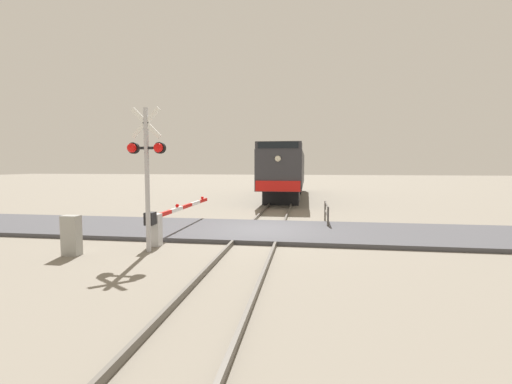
{
  "coord_description": "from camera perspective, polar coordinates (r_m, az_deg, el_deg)",
  "views": [
    {
      "loc": [
        1.73,
        -13.42,
        2.67
      ],
      "look_at": [
        -0.92,
        4.55,
        1.24
      ],
      "focal_mm": 24.35,
      "sensor_mm": 36.0,
      "label": 1
    }
  ],
  "objects": [
    {
      "name": "crossing_signal",
      "position": [
        11.0,
        -17.56,
        4.78
      ],
      "size": [
        1.18,
        0.33,
        4.4
      ],
      "color": "#ADADB2",
      "rests_on": "ground_plane"
    },
    {
      "name": "guard_railing",
      "position": [
        15.72,
        11.5,
        -3.11
      ],
      "size": [
        0.08,
        2.42,
        0.95
      ],
      "color": "#4C4742",
      "rests_on": "ground_plane"
    },
    {
      "name": "crossing_gate",
      "position": [
        12.77,
        -14.49,
        -4.35
      ],
      "size": [
        0.36,
        6.39,
        1.17
      ],
      "color": "silver",
      "rests_on": "ground_plane"
    },
    {
      "name": "ground_plane",
      "position": [
        13.79,
        1.04,
        -6.67
      ],
      "size": [
        160.0,
        160.0,
        0.0
      ],
      "primitive_type": "plane",
      "color": "gray"
    },
    {
      "name": "rail_track_left",
      "position": [
        13.88,
        -1.91,
        -6.28
      ],
      "size": [
        0.08,
        80.0,
        0.15
      ],
      "primitive_type": "cube",
      "color": "#59544C",
      "rests_on": "ground_plane"
    },
    {
      "name": "locomotive",
      "position": [
        28.48,
        4.92,
        3.43
      ],
      "size": [
        2.83,
        16.11,
        4.07
      ],
      "color": "black",
      "rests_on": "ground_plane"
    },
    {
      "name": "utility_cabinet",
      "position": [
        11.64,
        -28.06,
        -6.32
      ],
      "size": [
        0.5,
        0.32,
        1.19
      ],
      "primitive_type": "cube",
      "color": "#999993",
      "rests_on": "ground_plane"
    },
    {
      "name": "road_surface",
      "position": [
        13.77,
        1.04,
        -6.37
      ],
      "size": [
        36.0,
        4.41,
        0.15
      ],
      "primitive_type": "cube",
      "color": "#47474C",
      "rests_on": "ground_plane"
    },
    {
      "name": "rail_track_right",
      "position": [
        13.7,
        4.04,
        -6.44
      ],
      "size": [
        0.08,
        80.0,
        0.15
      ],
      "primitive_type": "cube",
      "color": "#59544C",
      "rests_on": "ground_plane"
    }
  ]
}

